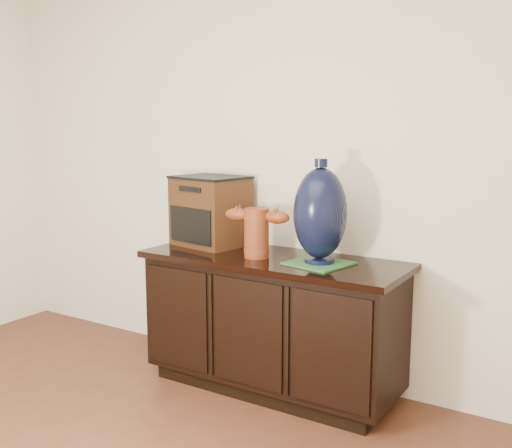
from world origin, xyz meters
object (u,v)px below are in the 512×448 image
Objects in this scene: tv_radio at (211,211)px; spray_can at (256,232)px; sideboard at (272,322)px; lamp_base at (320,214)px; terracotta_vessel at (257,230)px.

spray_can is (0.24, 0.13, -0.13)m from tv_radio.
sideboard is 0.69m from lamp_base.
sideboard is 0.56m from spray_can.
spray_can is (-0.25, 0.22, 0.45)m from sideboard.
terracotta_vessel is at bearing -174.27° from lamp_base.
spray_can is at bearing 38.69° from tv_radio.
spray_can is at bearing 138.10° from sideboard.
lamp_base is at bearing 2.11° from tv_radio.
lamp_base reaches higher than tv_radio.
terracotta_vessel is at bearing -57.17° from spray_can.
terracotta_vessel reaches higher than sideboard.
sideboard is 3.19× the size of tv_radio.
tv_radio is (-0.41, 0.14, 0.05)m from terracotta_vessel.
sideboard is 9.19× the size of spray_can.
terracotta_vessel is at bearing -9.22° from tv_radio.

